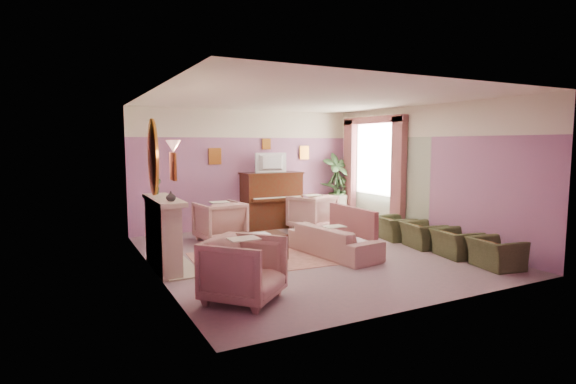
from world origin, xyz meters
name	(u,v)px	position (x,y,z in m)	size (l,w,h in m)	color
floor	(309,254)	(0.00, 0.00, 0.00)	(5.50, 6.00, 0.01)	gray
ceiling	(310,99)	(0.00, 0.00, 2.80)	(5.50, 6.00, 0.01)	#F4F1CC
wall_back	(247,169)	(0.00, 3.00, 1.40)	(5.50, 0.02, 2.80)	gray
wall_front	(433,194)	(0.00, -3.00, 1.40)	(5.50, 0.02, 2.80)	gray
wall_left	(153,184)	(-2.75, 0.00, 1.40)	(0.02, 6.00, 2.80)	gray
wall_right	(424,173)	(2.75, 0.00, 1.40)	(0.02, 6.00, 2.80)	gray
picture_rail_band	(247,124)	(0.00, 2.99, 2.47)	(5.50, 0.01, 0.65)	#F0E6C4
stripe_panel	(383,184)	(2.73, 1.30, 1.07)	(0.01, 3.00, 2.15)	#A7B494
fireplace_surround	(163,235)	(-2.59, 0.20, 0.55)	(0.30, 1.40, 1.10)	#BAAD91
fireplace_inset	(169,244)	(-2.49, 0.20, 0.40)	(0.18, 0.72, 0.68)	black
fire_ember	(172,255)	(-2.45, 0.20, 0.22)	(0.06, 0.54, 0.10)	orange
mantel_shelf	(163,200)	(-2.56, 0.20, 1.12)	(0.40, 1.55, 0.07)	#BAAD91
hearth	(176,267)	(-2.39, 0.20, 0.01)	(0.55, 1.50, 0.02)	#BAAD91
mirror_frame	(153,157)	(-2.70, 0.20, 1.80)	(0.04, 0.72, 1.20)	#C27927
mirror_glass	(155,157)	(-2.67, 0.20, 1.80)	(0.01, 0.60, 1.06)	white
sconce_shade	(173,146)	(-2.62, -0.85, 1.98)	(0.20, 0.20, 0.16)	#FFBA97
piano	(272,200)	(0.50, 2.68, 0.65)	(1.40, 0.60, 1.30)	#421F10
piano_keyshelf	(278,199)	(0.50, 2.33, 0.72)	(1.30, 0.12, 0.06)	#421F10
piano_keys	(278,198)	(0.50, 2.33, 0.76)	(1.20, 0.08, 0.02)	beige
piano_top	(271,173)	(0.50, 2.68, 1.31)	(1.45, 0.65, 0.04)	#421F10
television	(272,161)	(0.50, 2.63, 1.60)	(0.80, 0.12, 0.48)	black
print_back_left	(215,156)	(-0.80, 2.96, 1.72)	(0.30, 0.03, 0.38)	#C27927
print_back_right	(304,153)	(1.55, 2.96, 1.78)	(0.26, 0.03, 0.34)	#C27927
print_back_mid	(266,144)	(0.50, 2.96, 2.00)	(0.22, 0.03, 0.26)	#C27927
print_left_wall	(173,167)	(-2.71, -1.20, 1.72)	(0.03, 0.28, 0.36)	#C27927
window_blind	(375,157)	(2.70, 1.55, 1.70)	(0.03, 1.40, 1.80)	silver
curtain_left	(398,176)	(2.62, 0.63, 1.30)	(0.16, 0.34, 2.60)	#8F5051
curtain_right	(350,171)	(2.62, 2.47, 1.30)	(0.16, 0.34, 2.60)	#8F5051
pelmet	(373,120)	(2.62, 1.55, 2.56)	(0.16, 2.20, 0.16)	#8F5051
mantel_plant	(157,186)	(-2.55, 0.75, 1.29)	(0.16, 0.16, 0.28)	#2D4C26
mantel_vase	(171,196)	(-2.55, -0.30, 1.23)	(0.16, 0.16, 0.16)	#F0E6C4
area_rug	(266,258)	(-0.83, 0.05, 0.01)	(2.50, 1.80, 0.01)	tan
coffee_table	(256,247)	(-1.04, 0.03, 0.23)	(1.00, 0.50, 0.45)	black
table_paper	(259,234)	(-0.99, 0.03, 0.46)	(0.35, 0.28, 0.01)	white
sofa	(334,235)	(0.34, -0.31, 0.37)	(0.62, 1.85, 0.75)	tan
sofa_throw	(352,221)	(0.74, -0.31, 0.60)	(0.09, 1.40, 0.51)	#8F5051
floral_armchair_left	(220,219)	(-1.10, 1.78, 0.46)	(0.88, 0.88, 0.92)	tan
floral_armchair_right	(312,210)	(1.21, 1.97, 0.46)	(0.88, 0.88, 0.92)	tan
floral_armchair_front	(244,266)	(-1.98, -1.78, 0.46)	(0.88, 0.88, 0.92)	tan
olive_chair_a	(496,248)	(2.21, -2.21, 0.32)	(0.53, 0.75, 0.65)	#454B2A
olive_chair_b	(456,239)	(2.21, -1.39, 0.32)	(0.53, 0.75, 0.65)	#454B2A
olive_chair_c	(423,231)	(2.21, -0.57, 0.32)	(0.53, 0.75, 0.65)	#454B2A
olive_chair_d	(395,224)	(2.21, 0.25, 0.32)	(0.53, 0.75, 0.65)	#454B2A
side_table	(337,208)	(2.33, 2.61, 0.35)	(0.52, 0.52, 0.70)	beige
side_plant_big	(337,188)	(2.33, 2.61, 0.87)	(0.30, 0.30, 0.34)	#2D4C26
side_plant_small	(343,189)	(2.45, 2.51, 0.84)	(0.16, 0.16, 0.28)	#2D4C26
palm_pot	(336,215)	(2.31, 2.61, 0.17)	(0.34, 0.34, 0.34)	brown
palm_plant	(337,181)	(2.31, 2.61, 1.06)	(0.76, 0.76, 1.44)	#2D4C26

